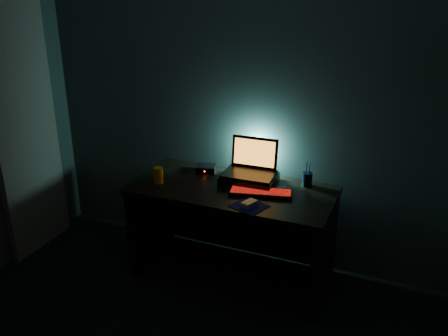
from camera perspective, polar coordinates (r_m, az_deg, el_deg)
name	(u,v)px	position (r m, az deg, el deg)	size (l,w,h in m)	color
room	(92,228)	(2.19, -14.90, -6.60)	(3.50, 4.00, 2.50)	black
desk	(235,216)	(3.84, 1.21, -5.48)	(1.50, 0.70, 0.75)	black
curtain	(23,117)	(4.29, -21.96, 5.38)	(0.06, 0.65, 2.30)	#B0A58C
riser	(249,179)	(3.76, 2.88, -1.25)	(0.40, 0.30, 0.06)	black
laptop	(251,165)	(3.77, 3.14, 0.29)	(0.39, 0.30, 0.26)	black
keyboard	(261,192)	(3.58, 4.22, -2.80)	(0.47, 0.24, 0.03)	black
mousepad	(249,206)	(3.41, 2.90, -4.36)	(0.22, 0.20, 0.00)	#0C1259
mouse	(249,204)	(3.40, 2.90, -4.09)	(0.06, 0.11, 0.03)	#9D9EA3
pen_cup	(307,179)	(3.74, 9.49, -1.28)	(0.07, 0.07, 0.11)	black
juice_glass	(158,175)	(3.77, -7.50, -0.82)	(0.07, 0.07, 0.12)	orange
router	(206,169)	(3.96, -2.09, -0.07)	(0.18, 0.16, 0.05)	black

